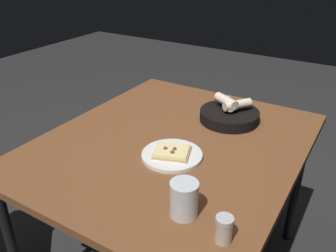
# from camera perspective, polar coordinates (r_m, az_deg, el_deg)

# --- Properties ---
(dining_table) EXTENTS (0.98, 1.15, 0.74)m
(dining_table) POSITION_cam_1_polar(r_m,az_deg,el_deg) (1.45, 0.73, -4.42)
(dining_table) COLOR brown
(dining_table) RESTS_ON ground
(pizza_plate) EXTENTS (0.23, 0.23, 0.04)m
(pizza_plate) POSITION_cam_1_polar(r_m,az_deg,el_deg) (1.31, 0.65, -4.59)
(pizza_plate) COLOR white
(pizza_plate) RESTS_ON dining_table
(bread_basket) EXTENTS (0.26, 0.26, 0.11)m
(bread_basket) POSITION_cam_1_polar(r_m,az_deg,el_deg) (1.60, 9.87, 1.93)
(bread_basket) COLOR black
(bread_basket) RESTS_ON dining_table
(beer_glass) EXTENTS (0.08, 0.08, 0.11)m
(beer_glass) POSITION_cam_1_polar(r_m,az_deg,el_deg) (1.04, 2.59, -11.99)
(beer_glass) COLOR silver
(beer_glass) RESTS_ON dining_table
(pepper_shaker) EXTENTS (0.05, 0.05, 0.08)m
(pepper_shaker) POSITION_cam_1_polar(r_m,az_deg,el_deg) (0.98, 8.99, -16.37)
(pepper_shaker) COLOR #BFB299
(pepper_shaker) RESTS_ON dining_table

